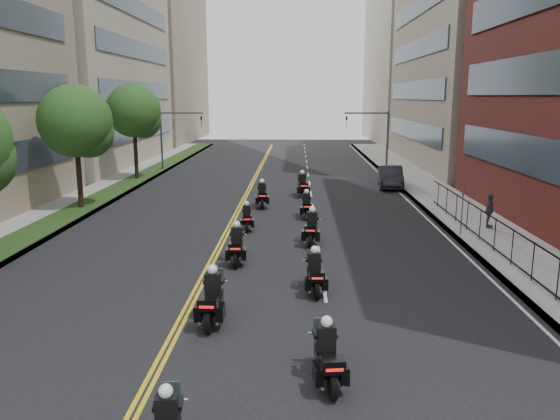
% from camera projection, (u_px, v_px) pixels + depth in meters
% --- Properties ---
extents(sidewalk_right, '(4.00, 90.00, 0.15)m').
position_uv_depth(sidewalk_right, '(453.00, 208.00, 34.16)').
color(sidewalk_right, gray).
rests_on(sidewalk_right, ground).
extents(sidewalk_left, '(4.00, 90.00, 0.15)m').
position_uv_depth(sidewalk_left, '(75.00, 205.00, 34.89)').
color(sidewalk_left, gray).
rests_on(sidewalk_left, ground).
extents(grass_strip, '(2.00, 90.00, 0.04)m').
position_uv_depth(grass_strip, '(88.00, 204.00, 34.85)').
color(grass_strip, '#143513').
rests_on(grass_strip, sidewalk_left).
extents(building_right_tan, '(15.11, 28.00, 30.00)m').
position_uv_depth(building_right_tan, '(495.00, 12.00, 53.30)').
color(building_right_tan, gray).
rests_on(building_right_tan, ground).
extents(building_right_far, '(15.00, 28.00, 26.00)m').
position_uv_depth(building_right_far, '(424.00, 55.00, 83.06)').
color(building_right_far, gray).
rests_on(building_right_far, ground).
extents(building_left_far, '(16.00, 28.00, 26.00)m').
position_uv_depth(building_left_far, '(142.00, 56.00, 84.38)').
color(building_left_far, gray).
rests_on(building_left_far, ground).
extents(iron_fence, '(0.05, 28.00, 1.50)m').
position_uv_depth(iron_fence, '(522.00, 254.00, 21.31)').
color(iron_fence, black).
rests_on(iron_fence, sidewalk_right).
extents(street_trees, '(4.40, 38.40, 7.98)m').
position_uv_depth(street_trees, '(36.00, 133.00, 27.57)').
color(street_trees, black).
rests_on(street_trees, ground).
extents(traffic_signal_right, '(4.09, 0.20, 5.60)m').
position_uv_depth(traffic_signal_right, '(377.00, 132.00, 50.12)').
color(traffic_signal_right, '#3F3F44').
rests_on(traffic_signal_right, ground).
extents(traffic_signal_left, '(4.09, 0.20, 5.60)m').
position_uv_depth(traffic_signal_left, '(171.00, 131.00, 50.70)').
color(traffic_signal_left, '#3F3F44').
rests_on(traffic_signal_left, ground).
extents(motorcycle_1, '(0.69, 2.31, 1.71)m').
position_uv_depth(motorcycle_1, '(327.00, 358.00, 13.35)').
color(motorcycle_1, black).
rests_on(motorcycle_1, ground).
extents(motorcycle_2, '(0.58, 2.51, 1.85)m').
position_uv_depth(motorcycle_2, '(212.00, 300.00, 16.93)').
color(motorcycle_2, black).
rests_on(motorcycle_2, ground).
extents(motorcycle_3, '(0.60, 2.30, 1.70)m').
position_uv_depth(motorcycle_3, '(315.00, 274.00, 19.58)').
color(motorcycle_3, black).
rests_on(motorcycle_3, ground).
extents(motorcycle_4, '(0.58, 2.44, 1.80)m').
position_uv_depth(motorcycle_4, '(237.00, 247.00, 23.02)').
color(motorcycle_4, black).
rests_on(motorcycle_4, ground).
extents(motorcycle_5, '(0.68, 2.45, 1.81)m').
position_uv_depth(motorcycle_5, '(312.00, 229.00, 25.99)').
color(motorcycle_5, black).
rests_on(motorcycle_5, ground).
extents(motorcycle_6, '(0.61, 2.07, 1.53)m').
position_uv_depth(motorcycle_6, '(247.00, 219.00, 28.74)').
color(motorcycle_6, black).
rests_on(motorcycle_6, ground).
extents(motorcycle_7, '(0.52, 2.26, 1.67)m').
position_uv_depth(motorcycle_7, '(306.00, 207.00, 31.63)').
color(motorcycle_7, black).
rests_on(motorcycle_7, ground).
extents(motorcycle_8, '(0.65, 2.44, 1.80)m').
position_uv_depth(motorcycle_8, '(262.00, 196.00, 34.62)').
color(motorcycle_8, black).
rests_on(motorcycle_8, ground).
extents(motorcycle_9, '(0.72, 2.52, 1.86)m').
position_uv_depth(motorcycle_9, '(302.00, 186.00, 38.24)').
color(motorcycle_9, black).
rests_on(motorcycle_9, ground).
extents(parked_sedan, '(2.25, 5.15, 1.65)m').
position_uv_depth(parked_sedan, '(390.00, 177.00, 42.05)').
color(parked_sedan, black).
rests_on(parked_sedan, ground).
extents(pedestrian_c, '(0.78, 1.17, 1.85)m').
position_uv_depth(pedestrian_c, '(489.00, 210.00, 28.52)').
color(pedestrian_c, '#3A3940').
rests_on(pedestrian_c, sidewalk_right).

